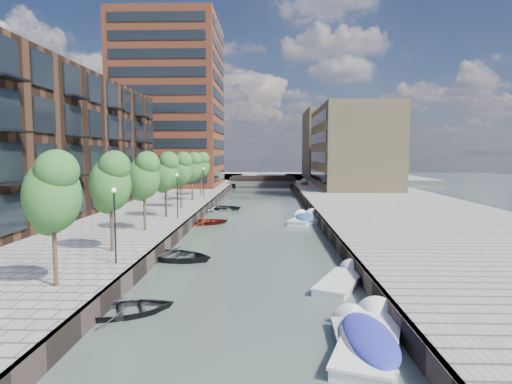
{
  "coord_description": "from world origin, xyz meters",
  "views": [
    {
      "loc": [
        1.05,
        -14.59,
        6.97
      ],
      "look_at": [
        0.0,
        23.54,
        3.5
      ],
      "focal_mm": 30.0,
      "sensor_mm": 36.0,
      "label": 1
    }
  ],
  "objects_px": {
    "motorboat_1": "(358,341)",
    "motorboat_2": "(343,282)",
    "sloop_4": "(220,210)",
    "tree_0": "(52,191)",
    "sloop_1": "(176,260)",
    "sloop_3": "(215,211)",
    "motorboat_4": "(308,218)",
    "tree_1": "(110,181)",
    "motorboat_3": "(306,219)",
    "car": "(304,181)",
    "tree_3": "(165,171)",
    "tree_2": "(144,175)",
    "sloop_2": "(206,224)",
    "bridge": "(263,181)",
    "tree_5": "(192,166)",
    "sloop_0": "(127,314)",
    "tree_6": "(201,165)",
    "motorboat_0": "(371,339)"
  },
  "relations": [
    {
      "from": "motorboat_1",
      "to": "motorboat_2",
      "type": "relative_size",
      "value": 0.92
    },
    {
      "from": "sloop_4",
      "to": "tree_0",
      "type": "bearing_deg",
      "value": 173.48
    },
    {
      "from": "tree_0",
      "to": "sloop_1",
      "type": "relative_size",
      "value": 1.17
    },
    {
      "from": "sloop_3",
      "to": "motorboat_4",
      "type": "relative_size",
      "value": 0.83
    },
    {
      "from": "sloop_4",
      "to": "motorboat_4",
      "type": "distance_m",
      "value": 12.64
    },
    {
      "from": "tree_1",
      "to": "sloop_1",
      "type": "distance_m",
      "value": 6.6
    },
    {
      "from": "motorboat_3",
      "to": "car",
      "type": "distance_m",
      "value": 38.82
    },
    {
      "from": "tree_3",
      "to": "car",
      "type": "xyz_separation_m",
      "value": [
        16.51,
        42.32,
        -3.7
      ]
    },
    {
      "from": "tree_0",
      "to": "tree_2",
      "type": "xyz_separation_m",
      "value": [
        0.0,
        14.0,
        0.0
      ]
    },
    {
      "from": "tree_2",
      "to": "motorboat_1",
      "type": "xyz_separation_m",
      "value": [
        12.84,
        -17.56,
        -5.12
      ]
    },
    {
      "from": "sloop_4",
      "to": "tree_2",
      "type": "bearing_deg",
      "value": 168.97
    },
    {
      "from": "tree_0",
      "to": "sloop_2",
      "type": "bearing_deg",
      "value": 81.49
    },
    {
      "from": "bridge",
      "to": "car",
      "type": "height_order",
      "value": "bridge"
    },
    {
      "from": "sloop_4",
      "to": "tree_5",
      "type": "bearing_deg",
      "value": 66.96
    },
    {
      "from": "tree_0",
      "to": "sloop_1",
      "type": "bearing_deg",
      "value": 67.96
    },
    {
      "from": "tree_1",
      "to": "sloop_4",
      "type": "xyz_separation_m",
      "value": [
        3.74,
        26.42,
        -5.31
      ]
    },
    {
      "from": "tree_5",
      "to": "sloop_0",
      "type": "distance_m",
      "value": 36.28
    },
    {
      "from": "tree_6",
      "to": "sloop_1",
      "type": "height_order",
      "value": "tree_6"
    },
    {
      "from": "car",
      "to": "motorboat_0",
      "type": "bearing_deg",
      "value": -87.65
    },
    {
      "from": "bridge",
      "to": "tree_3",
      "type": "distance_m",
      "value": 47.92
    },
    {
      "from": "tree_5",
      "to": "motorboat_0",
      "type": "relative_size",
      "value": 1.0
    },
    {
      "from": "tree_5",
      "to": "tree_6",
      "type": "relative_size",
      "value": 1.0
    },
    {
      "from": "tree_2",
      "to": "sloop_1",
      "type": "distance_m",
      "value": 8.28
    },
    {
      "from": "motorboat_2",
      "to": "car",
      "type": "relative_size",
      "value": 1.43
    },
    {
      "from": "bridge",
      "to": "tree_3",
      "type": "relative_size",
      "value": 2.18
    },
    {
      "from": "sloop_1",
      "to": "sloop_3",
      "type": "xyz_separation_m",
      "value": [
        -0.28,
        23.34,
        0.0
      ]
    },
    {
      "from": "tree_0",
      "to": "tree_3",
      "type": "relative_size",
      "value": 1.0
    },
    {
      "from": "tree_3",
      "to": "motorboat_3",
      "type": "xyz_separation_m",
      "value": [
        13.45,
        3.64,
        -5.08
      ]
    },
    {
      "from": "motorboat_1",
      "to": "tree_0",
      "type": "bearing_deg",
      "value": 164.51
    },
    {
      "from": "motorboat_3",
      "to": "car",
      "type": "relative_size",
      "value": 1.69
    },
    {
      "from": "sloop_1",
      "to": "sloop_4",
      "type": "xyz_separation_m",
      "value": [
        0.21,
        24.7,
        0.0
      ]
    },
    {
      "from": "motorboat_4",
      "to": "tree_0",
      "type": "bearing_deg",
      "value": -118.13
    },
    {
      "from": "sloop_0",
      "to": "motorboat_0",
      "type": "relative_size",
      "value": 0.7
    },
    {
      "from": "sloop_0",
      "to": "motorboat_2",
      "type": "bearing_deg",
      "value": -89.6
    },
    {
      "from": "sloop_3",
      "to": "sloop_4",
      "type": "bearing_deg",
      "value": -17.9
    },
    {
      "from": "sloop_2",
      "to": "motorboat_0",
      "type": "height_order",
      "value": "motorboat_0"
    },
    {
      "from": "sloop_2",
      "to": "motorboat_4",
      "type": "bearing_deg",
      "value": -93.47
    },
    {
      "from": "tree_1",
      "to": "motorboat_4",
      "type": "distance_m",
      "value": 23.72
    },
    {
      "from": "tree_2",
      "to": "sloop_4",
      "type": "bearing_deg",
      "value": 79.09
    },
    {
      "from": "motorboat_2",
      "to": "car",
      "type": "height_order",
      "value": "car"
    },
    {
      "from": "sloop_0",
      "to": "tree_2",
      "type": "bearing_deg",
      "value": -11.05
    },
    {
      "from": "tree_5",
      "to": "motorboat_3",
      "type": "height_order",
      "value": "tree_5"
    },
    {
      "from": "bridge",
      "to": "tree_2",
      "type": "xyz_separation_m",
      "value": [
        -8.5,
        -54.0,
        3.92
      ]
    },
    {
      "from": "tree_0",
      "to": "tree_6",
      "type": "bearing_deg",
      "value": 90.0
    },
    {
      "from": "bridge",
      "to": "motorboat_1",
      "type": "bearing_deg",
      "value": -86.53
    },
    {
      "from": "motorboat_0",
      "to": "motorboat_1",
      "type": "xyz_separation_m",
      "value": [
        -0.48,
        -0.07,
        -0.04
      ]
    },
    {
      "from": "tree_3",
      "to": "car",
      "type": "distance_m",
      "value": 45.58
    },
    {
      "from": "sloop_0",
      "to": "bridge",
      "type": "bearing_deg",
      "value": -28.46
    },
    {
      "from": "sloop_2",
      "to": "motorboat_1",
      "type": "relative_size",
      "value": 0.98
    },
    {
      "from": "bridge",
      "to": "tree_6",
      "type": "height_order",
      "value": "tree_6"
    }
  ]
}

